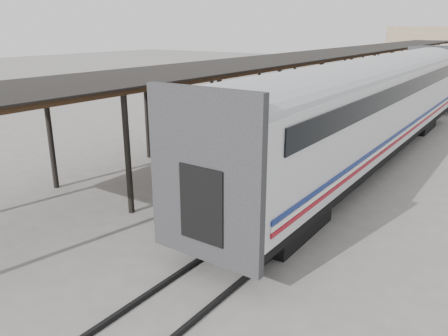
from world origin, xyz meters
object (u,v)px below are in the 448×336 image
at_px(baggage_cart, 200,186).
at_px(pedestrian, 326,109).
at_px(luggage_tug, 312,115).
at_px(porter, 193,161).

relative_size(baggage_cart, pedestrian, 1.54).
xyz_separation_m(baggage_cart, luggage_tug, (-2.24, 14.12, -0.04)).
height_order(luggage_tug, porter, porter).
xyz_separation_m(luggage_tug, pedestrian, (0.28, 1.50, 0.21)).
height_order(baggage_cart, porter, porter).
bearing_deg(porter, pedestrian, 19.52).
bearing_deg(pedestrian, baggage_cart, 86.88).
bearing_deg(porter, baggage_cart, 32.82).
xyz_separation_m(porter, pedestrian, (-2.21, 16.28, -0.93)).
distance_m(baggage_cart, porter, 1.30).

